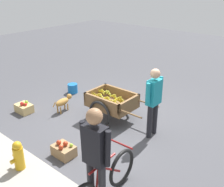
{
  "coord_description": "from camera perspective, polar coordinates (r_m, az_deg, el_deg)",
  "views": [
    {
      "loc": [
        -3.66,
        4.3,
        3.25
      ],
      "look_at": [
        0.07,
        -0.07,
        0.75
      ],
      "focal_mm": 43.14,
      "sensor_mm": 36.0,
      "label": 1
    }
  ],
  "objects": [
    {
      "name": "bicycle",
      "position": [
        4.33,
        -1.93,
        -18.52
      ],
      "size": [
        0.46,
        1.66,
        0.85
      ],
      "color": "black",
      "rests_on": "ground"
    },
    {
      "name": "dog",
      "position": [
        7.1,
        -10.28,
        -1.68
      ],
      "size": [
        0.22,
        0.67,
        0.4
      ],
      "color": "#AD7A38",
      "rests_on": "ground"
    },
    {
      "name": "fire_hydrant",
      "position": [
        5.11,
        -19.16,
        -12.81
      ],
      "size": [
        0.25,
        0.25,
        0.67
      ],
      "color": "gold",
      "rests_on": "ground"
    },
    {
      "name": "fruit_cart",
      "position": [
        6.51,
        -0.1,
        -1.99
      ],
      "size": [
        1.66,
        0.95,
        0.73
      ],
      "color": "brown",
      "rests_on": "ground"
    },
    {
      "name": "plastic_bucket",
      "position": [
        8.24,
        -8.34,
        1.09
      ],
      "size": [
        0.3,
        0.3,
        0.28
      ],
      "primitive_type": "cylinder",
      "color": "#1966B2",
      "rests_on": "ground"
    },
    {
      "name": "vendor_person",
      "position": [
        5.71,
        8.83,
        -0.79
      ],
      "size": [
        0.21,
        0.58,
        1.55
      ],
      "color": "black",
      "rests_on": "ground"
    },
    {
      "name": "cyclist_person",
      "position": [
        3.82,
        -3.54,
        -12.25
      ],
      "size": [
        0.52,
        0.23,
        1.69
      ],
      "color": "black",
      "rests_on": "ground"
    },
    {
      "name": "ground_plane",
      "position": [
        6.51,
        0.04,
        -6.4
      ],
      "size": [
        24.0,
        24.0,
        0.0
      ],
      "primitive_type": "plane",
      "color": "#47474C"
    },
    {
      "name": "mixed_fruit_crate",
      "position": [
        5.47,
        -10.19,
        -11.73
      ],
      "size": [
        0.44,
        0.32,
        0.32
      ],
      "color": "#99754C",
      "rests_on": "ground"
    },
    {
      "name": "apple_crate",
      "position": [
        7.35,
        -18.14,
        -2.92
      ],
      "size": [
        0.44,
        0.32,
        0.32
      ],
      "color": "tan",
      "rests_on": "ground"
    }
  ]
}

